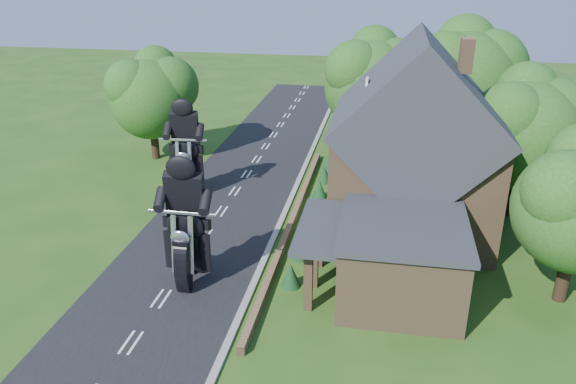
% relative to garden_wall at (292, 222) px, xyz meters
% --- Properties ---
extents(ground, '(120.00, 120.00, 0.00)m').
position_rel_garden_wall_xyz_m(ground, '(-4.30, -5.00, -0.20)').
color(ground, '#254714').
rests_on(ground, ground).
extents(road, '(7.00, 80.00, 0.02)m').
position_rel_garden_wall_xyz_m(road, '(-4.30, -5.00, -0.19)').
color(road, black).
rests_on(road, ground).
extents(kerb, '(0.30, 80.00, 0.12)m').
position_rel_garden_wall_xyz_m(kerb, '(-0.65, -5.00, -0.14)').
color(kerb, gray).
rests_on(kerb, ground).
extents(garden_wall, '(0.30, 22.00, 0.40)m').
position_rel_garden_wall_xyz_m(garden_wall, '(0.00, 0.00, 0.00)').
color(garden_wall, brown).
rests_on(garden_wall, ground).
extents(house, '(9.54, 8.64, 10.24)m').
position_rel_garden_wall_xyz_m(house, '(6.19, 1.00, 4.14)').
color(house, brown).
rests_on(house, ground).
extents(annex, '(7.05, 5.94, 3.44)m').
position_rel_garden_wall_xyz_m(annex, '(5.57, -5.80, 1.57)').
color(annex, brown).
rests_on(annex, ground).
extents(tree_house_right, '(6.51, 6.00, 8.40)m').
position_rel_garden_wall_xyz_m(tree_house_right, '(12.35, 3.62, 4.99)').
color(tree_house_right, black).
rests_on(tree_house_right, ground).
extents(tree_behind_house, '(7.81, 7.20, 10.08)m').
position_rel_garden_wall_xyz_m(tree_behind_house, '(9.88, 11.14, 6.03)').
color(tree_behind_house, black).
rests_on(tree_behind_house, ground).
extents(tree_behind_left, '(6.94, 6.40, 9.16)m').
position_rel_garden_wall_xyz_m(tree_behind_left, '(3.86, 12.13, 5.53)').
color(tree_behind_left, black).
rests_on(tree_behind_left, ground).
extents(tree_far_road, '(6.08, 5.60, 7.84)m').
position_rel_garden_wall_xyz_m(tree_far_road, '(-11.16, 9.11, 4.64)').
color(tree_far_road, black).
rests_on(tree_far_road, ground).
extents(shrub_a, '(0.90, 0.90, 1.10)m').
position_rel_garden_wall_xyz_m(shrub_a, '(1.00, -6.00, 0.35)').
color(shrub_a, black).
rests_on(shrub_a, ground).
extents(shrub_b, '(0.90, 0.90, 1.10)m').
position_rel_garden_wall_xyz_m(shrub_b, '(1.00, -3.50, 0.35)').
color(shrub_b, black).
rests_on(shrub_b, ground).
extents(shrub_c, '(0.90, 0.90, 1.10)m').
position_rel_garden_wall_xyz_m(shrub_c, '(1.00, -1.00, 0.35)').
color(shrub_c, black).
rests_on(shrub_c, ground).
extents(shrub_d, '(0.90, 0.90, 1.10)m').
position_rel_garden_wall_xyz_m(shrub_d, '(1.00, 4.00, 0.35)').
color(shrub_d, black).
rests_on(shrub_d, ground).
extents(shrub_e, '(0.90, 0.90, 1.10)m').
position_rel_garden_wall_xyz_m(shrub_e, '(1.00, 6.50, 0.35)').
color(shrub_e, black).
rests_on(shrub_e, ground).
extents(shrub_f, '(0.90, 0.90, 1.10)m').
position_rel_garden_wall_xyz_m(shrub_f, '(1.00, 9.00, 0.35)').
color(shrub_f, black).
rests_on(shrub_f, ground).
extents(motorcycle_lead, '(0.50, 1.96, 1.82)m').
position_rel_garden_wall_xyz_m(motorcycle_lead, '(-3.46, -6.49, 0.71)').
color(motorcycle_lead, black).
rests_on(motorcycle_lead, ground).
extents(motorcycle_follow, '(0.63, 1.96, 1.79)m').
position_rel_garden_wall_xyz_m(motorcycle_follow, '(-6.96, 3.17, 0.70)').
color(motorcycle_follow, black).
rests_on(motorcycle_follow, ground).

